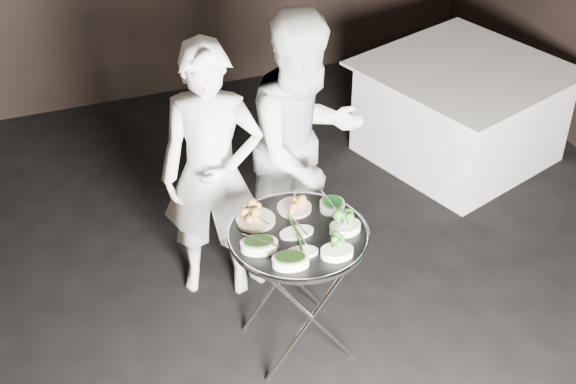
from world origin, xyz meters
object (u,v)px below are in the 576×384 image
object	(u,v)px
waiter_left	(212,174)
dining_table	(460,112)
waiter_right	(305,147)
tray_stand	(298,286)
serving_tray	(298,235)

from	to	relation	value
waiter_left	dining_table	distance (m)	2.30
waiter_left	waiter_right	xyz separation A→B (m)	(0.57, 0.03, 0.04)
tray_stand	dining_table	xyz separation A→B (m)	(1.85, 1.43, -0.06)
tray_stand	waiter_right	xyz separation A→B (m)	(0.30, 0.68, 0.41)
waiter_right	dining_table	xyz separation A→B (m)	(1.55, 0.75, -0.47)
tray_stand	serving_tray	world-z (taller)	serving_tray
tray_stand	waiter_left	world-z (taller)	waiter_left
serving_tray	waiter_right	world-z (taller)	waiter_right
serving_tray	waiter_right	bearing A→B (deg)	66.02
serving_tray	dining_table	distance (m)	2.38
waiter_left	dining_table	xyz separation A→B (m)	(2.12, 0.78, -0.43)
waiter_left	waiter_right	bearing A→B (deg)	22.95
waiter_left	serving_tray	bearing A→B (deg)	-47.65
waiter_left	tray_stand	bearing A→B (deg)	-47.65
serving_tray	waiter_right	size ratio (longest dim) A/B	0.44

